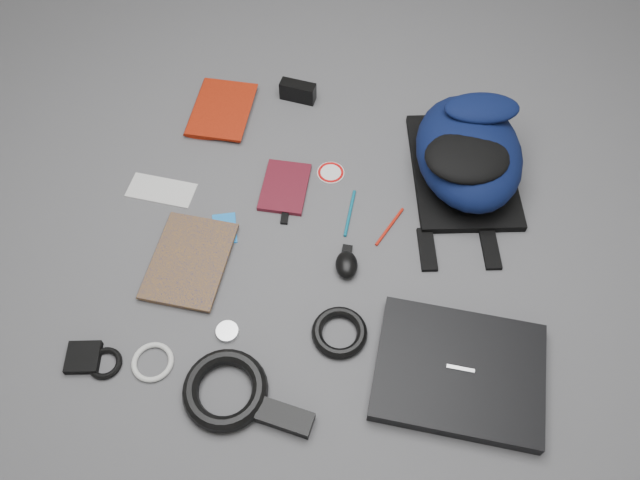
# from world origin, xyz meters

# --- Properties ---
(ground) EXTENTS (4.00, 4.00, 0.00)m
(ground) POSITION_xyz_m (0.00, 0.00, 0.00)
(ground) COLOR #4F4F51
(ground) RESTS_ON ground
(backpack) EXTENTS (0.38, 0.49, 0.19)m
(backpack) POSITION_xyz_m (0.36, 0.30, 0.09)
(backpack) COLOR black
(backpack) RESTS_ON ground
(laptop) EXTENTS (0.40, 0.32, 0.04)m
(laptop) POSITION_xyz_m (0.38, -0.31, 0.02)
(laptop) COLOR black
(laptop) RESTS_ON ground
(textbook_red) EXTENTS (0.18, 0.24, 0.03)m
(textbook_red) POSITION_xyz_m (-0.46, 0.42, 0.01)
(textbook_red) COLOR maroon
(textbook_red) RESTS_ON ground
(comic_book) EXTENTS (0.21, 0.27, 0.02)m
(comic_book) POSITION_xyz_m (-0.42, -0.11, 0.01)
(comic_book) COLOR #B0720C
(comic_book) RESTS_ON ground
(envelope) EXTENTS (0.19, 0.10, 0.00)m
(envelope) POSITION_xyz_m (-0.47, 0.10, 0.00)
(envelope) COLOR silver
(envelope) RESTS_ON ground
(dvd_case) EXTENTS (0.13, 0.18, 0.01)m
(dvd_case) POSITION_xyz_m (-0.13, 0.17, 0.01)
(dvd_case) COLOR #440D16
(dvd_case) RESTS_ON ground
(compact_camera) EXTENTS (0.11, 0.05, 0.06)m
(compact_camera) POSITION_xyz_m (-0.15, 0.52, 0.03)
(compact_camera) COLOR black
(compact_camera) RESTS_ON ground
(sticker_disc) EXTENTS (0.10, 0.10, 0.00)m
(sticker_disc) POSITION_xyz_m (-0.01, 0.24, 0.00)
(sticker_disc) COLOR white
(sticker_disc) RESTS_ON ground
(pen_teal) EXTENTS (0.01, 0.15, 0.01)m
(pen_teal) POSITION_xyz_m (0.07, 0.11, 0.00)
(pen_teal) COLOR #0D5F78
(pen_teal) RESTS_ON ground
(pen_red) EXTENTS (0.07, 0.13, 0.01)m
(pen_red) POSITION_xyz_m (0.18, 0.08, 0.00)
(pen_red) COLOR red
(pen_red) RESTS_ON ground
(id_badge) EXTENTS (0.09, 0.11, 0.00)m
(id_badge) POSITION_xyz_m (-0.26, 0.01, 0.00)
(id_badge) COLOR #1D7DDA
(id_badge) RESTS_ON ground
(usb_black) EXTENTS (0.02, 0.05, 0.01)m
(usb_black) POSITION_xyz_m (-0.11, 0.07, 0.00)
(usb_black) COLOR black
(usb_black) RESTS_ON ground
(key_fob) EXTENTS (0.03, 0.04, 0.01)m
(key_fob) POSITION_xyz_m (0.07, -0.02, 0.01)
(key_fob) COLOR black
(key_fob) RESTS_ON ground
(mouse) EXTENTS (0.07, 0.09, 0.04)m
(mouse) POSITION_xyz_m (0.08, -0.06, 0.02)
(mouse) COLOR black
(mouse) RESTS_ON ground
(headphone_left) EXTENTS (0.07, 0.07, 0.01)m
(headphone_left) POSITION_xyz_m (-0.34, -0.20, 0.01)
(headphone_left) COLOR silver
(headphone_left) RESTS_ON ground
(headphone_right) EXTENTS (0.06, 0.06, 0.01)m
(headphone_right) POSITION_xyz_m (-0.18, -0.29, 0.01)
(headphone_right) COLOR silver
(headphone_right) RESTS_ON ground
(cable_coil) EXTENTS (0.15, 0.15, 0.03)m
(cable_coil) POSITION_xyz_m (0.09, -0.25, 0.01)
(cable_coil) COLOR black
(cable_coil) RESTS_ON ground
(power_brick) EXTENTS (0.13, 0.07, 0.03)m
(power_brick) POSITION_xyz_m (-0.00, -0.47, 0.02)
(power_brick) COLOR black
(power_brick) RESTS_ON ground
(power_cord_coil) EXTENTS (0.20, 0.20, 0.04)m
(power_cord_coil) POSITION_xyz_m (-0.15, -0.43, 0.02)
(power_cord_coil) COLOR black
(power_cord_coil) RESTS_ON ground
(pouch) EXTENTS (0.09, 0.09, 0.02)m
(pouch) POSITION_xyz_m (-0.50, -0.41, 0.01)
(pouch) COLOR black
(pouch) RESTS_ON ground
(earbud_coil) EXTENTS (0.10, 0.10, 0.02)m
(earbud_coil) POSITION_xyz_m (-0.45, -0.41, 0.01)
(earbud_coil) COLOR black
(earbud_coil) RESTS_ON ground
(white_cable_coil) EXTENTS (0.10, 0.10, 0.01)m
(white_cable_coil) POSITION_xyz_m (-0.34, -0.39, 0.01)
(white_cable_coil) COLOR silver
(white_cable_coil) RESTS_ON ground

